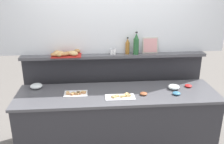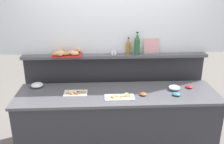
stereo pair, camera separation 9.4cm
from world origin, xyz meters
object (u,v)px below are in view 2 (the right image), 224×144
(salt_shaker, at_px, (112,52))
(vinegar_bottle_amber, at_px, (128,47))
(sandwich_platter_front, at_px, (120,97))
(wine_bottle_green, at_px, (137,44))
(pepper_shaker, at_px, (116,51))
(condiment_bowl_red, at_px, (189,87))
(framed_picture, at_px, (151,46))
(condiment_bowl_cream, at_px, (177,94))
(glass_bowl_large, at_px, (37,85))
(condiment_bowl_teal, at_px, (143,94))
(bread_basket, at_px, (66,53))
(glass_bowl_medium, at_px, (174,88))
(sandwich_platter_side, at_px, (76,93))

(salt_shaker, bearing_deg, vinegar_bottle_amber, 4.12)
(vinegar_bottle_amber, bearing_deg, sandwich_platter_front, -104.77)
(wine_bottle_green, height_order, pepper_shaker, wine_bottle_green)
(condiment_bowl_red, distance_m, salt_shaker, 1.14)
(vinegar_bottle_amber, bearing_deg, framed_picture, 3.89)
(condiment_bowl_cream, bearing_deg, framed_picture, 109.77)
(condiment_bowl_cream, height_order, salt_shaker, salt_shaker)
(glass_bowl_large, bearing_deg, condiment_bowl_cream, -10.93)
(condiment_bowl_cream, height_order, condiment_bowl_teal, condiment_bowl_cream)
(wine_bottle_green, distance_m, pepper_shaker, 0.31)
(condiment_bowl_red, bearing_deg, wine_bottle_green, 152.70)
(pepper_shaker, bearing_deg, bread_basket, -177.74)
(glass_bowl_medium, height_order, vinegar_bottle_amber, vinegar_bottle_amber)
(glass_bowl_large, bearing_deg, pepper_shaker, 11.98)
(condiment_bowl_cream, relative_size, bread_basket, 0.24)
(wine_bottle_green, bearing_deg, condiment_bowl_red, -27.30)
(condiment_bowl_teal, height_order, framed_picture, framed_picture)
(sandwich_platter_front, relative_size, pepper_shaker, 4.16)
(sandwich_platter_side, distance_m, sandwich_platter_front, 0.57)
(glass_bowl_large, relative_size, vinegar_bottle_amber, 0.68)
(sandwich_platter_front, height_order, glass_bowl_large, glass_bowl_large)
(wine_bottle_green, bearing_deg, vinegar_bottle_amber, 167.24)
(glass_bowl_large, distance_m, bread_basket, 0.58)
(bread_basket, bearing_deg, condiment_bowl_teal, -27.44)
(bread_basket, bearing_deg, glass_bowl_medium, -14.69)
(condiment_bowl_teal, bearing_deg, vinegar_bottle_amber, 103.45)
(glass_bowl_medium, bearing_deg, sandwich_platter_front, -164.96)
(condiment_bowl_cream, bearing_deg, bread_basket, 158.88)
(glass_bowl_large, xyz_separation_m, glass_bowl_medium, (1.82, -0.18, -0.00))
(glass_bowl_medium, bearing_deg, bread_basket, 165.31)
(pepper_shaker, bearing_deg, sandwich_platter_front, -88.33)
(salt_shaker, bearing_deg, framed_picture, 3.99)
(condiment_bowl_teal, distance_m, framed_picture, 0.78)
(condiment_bowl_red, relative_size, salt_shaker, 1.08)
(condiment_bowl_cream, bearing_deg, wine_bottle_green, 127.40)
(pepper_shaker, relative_size, bread_basket, 0.21)
(salt_shaker, bearing_deg, pepper_shaker, 0.00)
(bread_basket, bearing_deg, sandwich_platter_front, -39.07)
(sandwich_platter_side, distance_m, framed_picture, 1.25)
(sandwich_platter_front, distance_m, pepper_shaker, 0.73)
(sandwich_platter_front, height_order, bread_basket, bread_basket)
(wine_bottle_green, bearing_deg, pepper_shaker, 178.01)
(wine_bottle_green, distance_m, bread_basket, 0.99)
(sandwich_platter_side, bearing_deg, condiment_bowl_red, 4.08)
(sandwich_platter_side, height_order, framed_picture, framed_picture)
(wine_bottle_green, xyz_separation_m, salt_shaker, (-0.34, 0.01, -0.10))
(condiment_bowl_cream, relative_size, wine_bottle_green, 0.32)
(condiment_bowl_teal, relative_size, pepper_shaker, 1.06)
(condiment_bowl_teal, relative_size, wine_bottle_green, 0.29)
(condiment_bowl_red, bearing_deg, glass_bowl_large, 176.40)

